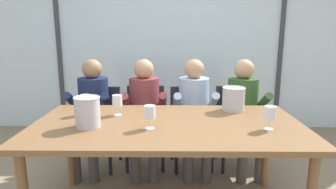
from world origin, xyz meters
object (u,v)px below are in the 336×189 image
object	(u,v)px
wine_glass_by_left_taster	(86,101)
wine_glass_center_pour	(270,114)
person_pale_blue_shirt	(194,108)
chair_near_curtain	(100,120)
wine_glass_by_right_taster	(150,112)
chair_center	(190,120)
person_olive_shirt	(244,108)
person_maroon_top	(144,108)
dining_table	(167,132)
chair_left_of_center	(146,119)
wine_glass_near_bucket	(117,102)
ice_bucket_primary	(87,112)
chair_right_of_center	(236,119)
person_navy_polo	(92,108)
ice_bucket_secondary	(234,98)

from	to	relation	value
wine_glass_by_left_taster	wine_glass_center_pour	distance (m)	1.49
person_pale_blue_shirt	wine_glass_by_left_taster	size ratio (longest dim) A/B	6.82
chair_near_curtain	person_pale_blue_shirt	bearing A→B (deg)	-0.82
wine_glass_by_left_taster	wine_glass_by_right_taster	distance (m)	0.67
chair_center	wine_glass_center_pour	distance (m)	1.28
person_olive_shirt	wine_glass_by_right_taster	size ratio (longest dim) A/B	6.82
person_maroon_top	person_pale_blue_shirt	size ratio (longest dim) A/B	1.00
dining_table	wine_glass_by_left_taster	xyz separation A→B (m)	(-0.70, 0.22, 0.19)
chair_left_of_center	wine_glass_by_left_taster	xyz separation A→B (m)	(-0.44, -0.77, 0.39)
wine_glass_near_bucket	chair_left_of_center	bearing A→B (deg)	77.88
wine_glass_near_bucket	ice_bucket_primary	bearing A→B (deg)	-117.30
chair_near_curtain	chair_right_of_center	world-z (taller)	same
person_pale_blue_shirt	wine_glass_by_left_taster	bearing A→B (deg)	-150.39
chair_center	person_pale_blue_shirt	bearing A→B (deg)	-82.14
person_navy_polo	person_olive_shirt	size ratio (longest dim) A/B	1.00
person_maroon_top	chair_right_of_center	bearing A→B (deg)	5.17
person_olive_shirt	wine_glass_near_bucket	xyz separation A→B (m)	(-1.23, -0.61, 0.22)
wine_glass_near_bucket	wine_glass_center_pour	bearing A→B (deg)	-17.02
chair_right_of_center	wine_glass_by_right_taster	world-z (taller)	wine_glass_by_right_taster
ice_bucket_secondary	chair_left_of_center	bearing A→B (deg)	144.16
chair_center	ice_bucket_secondary	size ratio (longest dim) A/B	4.09
dining_table	wine_glass_center_pour	bearing A→B (deg)	-11.03
person_navy_polo	ice_bucket_primary	xyz separation A→B (m)	(0.22, -0.93, 0.22)
ice_bucket_secondary	wine_glass_by_left_taster	distance (m)	1.29
chair_left_of_center	ice_bucket_primary	size ratio (longest dim) A/B	3.75
person_maroon_top	wine_glass_center_pour	xyz separation A→B (m)	(1.00, -0.97, 0.22)
person_navy_polo	ice_bucket_secondary	world-z (taller)	person_navy_polo
chair_near_curtain	person_maroon_top	world-z (taller)	person_maroon_top
chair_right_of_center	ice_bucket_secondary	bearing A→B (deg)	-108.26
chair_left_of_center	wine_glass_center_pour	size ratio (longest dim) A/B	4.99
person_olive_shirt	ice_bucket_secondary	size ratio (longest dim) A/B	5.60
wine_glass_center_pour	person_olive_shirt	bearing A→B (deg)	86.56
person_navy_polo	person_maroon_top	size ratio (longest dim) A/B	1.00
dining_table	chair_right_of_center	bearing A→B (deg)	52.74
chair_near_curtain	wine_glass_by_right_taster	bearing A→B (deg)	-53.86
ice_bucket_secondary	wine_glass_near_bucket	world-z (taller)	ice_bucket_secondary
person_navy_polo	wine_glass_near_bucket	xyz separation A→B (m)	(0.39, -0.61, 0.22)
dining_table	ice_bucket_primary	distance (m)	0.63
chair_near_curtain	chair_left_of_center	size ratio (longest dim) A/B	1.00
wine_glass_center_pour	wine_glass_by_right_taster	world-z (taller)	same
dining_table	wine_glass_center_pour	distance (m)	0.78
dining_table	wine_glass_by_left_taster	size ratio (longest dim) A/B	12.02
ice_bucket_secondary	wine_glass_by_left_taster	size ratio (longest dim) A/B	1.22
chair_center	chair_near_curtain	bearing A→B (deg)	174.85
person_maroon_top	wine_glass_near_bucket	distance (m)	0.67
wine_glass_center_pour	ice_bucket_primary	bearing A→B (deg)	178.33
wine_glass_near_bucket	person_maroon_top	bearing A→B (deg)	74.48
wine_glass_near_bucket	person_pale_blue_shirt	bearing A→B (deg)	41.15
ice_bucket_secondary	wine_glass_by_right_taster	bearing A→B (deg)	-144.32
person_maroon_top	wine_glass_near_bucket	size ratio (longest dim) A/B	6.82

